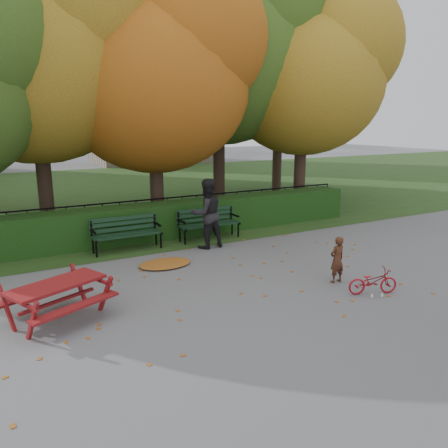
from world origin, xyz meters
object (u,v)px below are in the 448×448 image
tree_g (288,75)px  tree_b (46,46)px  tree_e (315,71)px  tree_d (232,45)px  picnic_table (57,291)px  adult (207,214)px  bench_left (126,231)px  child (337,260)px  bench_right (208,221)px  tree_c (166,71)px  bicycle (373,281)px

tree_g → tree_b: bearing=-164.4°
tree_b → tree_e: (8.97, -0.98, -0.32)m
tree_d → tree_e: (2.64, -1.46, -0.90)m
picnic_table → adult: adult is taller
bench_left → child: bearing=-54.5°
tree_g → bench_right: 10.61m
tree_b → tree_c: tree_b is taller
tree_g → tree_d: bearing=-150.4°
tree_b → tree_d: bearing=4.4°
tree_d → picnic_table: (-7.41, -7.08, -5.46)m
tree_d → bicycle: (-1.83, -8.81, -5.72)m
bench_left → child: 5.47m
tree_c → tree_e: 5.70m
bench_left → child: child is taller
picnic_table → tree_c: bearing=29.5°
bench_left → bicycle: size_ratio=1.83×
child → tree_d: bearing=-105.9°
tree_d → picnic_table: 11.61m
tree_d → bicycle: size_ratio=9.74×
tree_c → adult: (-0.17, -3.06, -3.89)m
bench_left → tree_g: bearing=32.2°
tree_g → picnic_table: (-11.86, -9.61, -4.85)m
tree_b → bicycle: tree_b is taller
tree_b → tree_e: size_ratio=1.08×
bench_left → tree_e: bearing=14.8°
tree_d → bench_right: 7.07m
bench_left → picnic_table: 4.19m
tree_c → tree_g: size_ratio=0.94×
tree_d → tree_e: size_ratio=1.17×
bicycle → tree_e: bearing=-10.3°
tree_e → adult: size_ratio=4.38×
tree_b → bicycle: 10.77m
tree_d → tree_e: 3.15m
tree_c → adult: tree_c is taller
tree_c → tree_e: (5.69, -0.19, 0.26)m
tree_g → bench_right: (-7.23, -6.06, -4.85)m
bench_right → child: (0.78, -4.45, -0.02)m
bicycle → bench_left: bearing=53.4°
tree_b → adult: size_ratio=4.72×
tree_d → adult: tree_d is taller
tree_g → bench_left: bearing=-147.8°
tree_b → picnic_table: 8.27m
bench_right → bicycle: bearing=-79.8°
tree_e → tree_g: size_ratio=0.95×
tree_d → child: size_ratio=9.66×
tree_d → bench_right: size_ratio=5.32×
tree_g → tree_c: bearing=-153.1°
tree_e → bench_left: bearing=-165.2°
child → adult: size_ratio=0.53×
picnic_table → tree_g: bearing=15.4°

